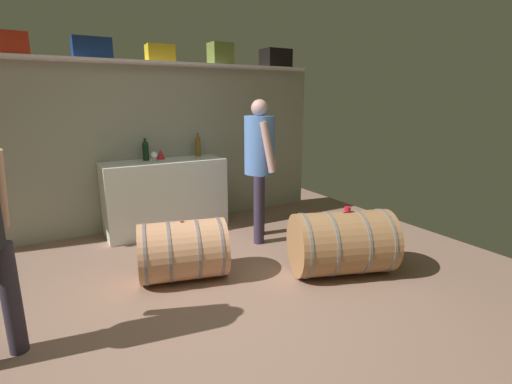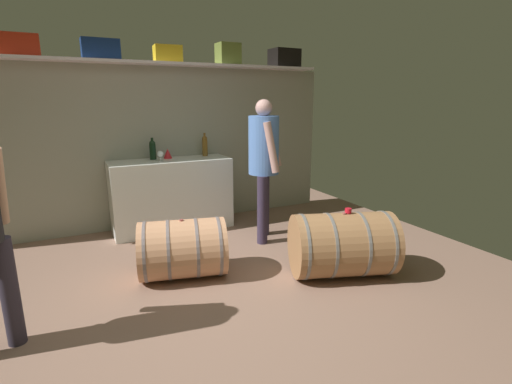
# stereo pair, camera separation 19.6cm
# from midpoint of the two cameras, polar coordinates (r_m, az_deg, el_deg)

# --- Properties ---
(ground_plane) EXTENTS (6.49, 8.32, 0.02)m
(ground_plane) POSITION_cam_midpoint_polar(r_m,az_deg,el_deg) (3.63, -9.06, -13.78)
(ground_plane) COLOR #896756
(back_wall_panel) EXTENTS (5.29, 0.10, 2.07)m
(back_wall_panel) POSITION_cam_midpoint_polar(r_m,az_deg,el_deg) (5.13, -16.01, 6.26)
(back_wall_panel) COLOR gray
(back_wall_panel) RESTS_ON ground
(high_shelf_board) EXTENTS (4.87, 0.40, 0.03)m
(high_shelf_board) POSITION_cam_midpoint_polar(r_m,az_deg,el_deg) (4.96, -16.51, 18.15)
(high_shelf_board) COLOR white
(high_shelf_board) RESTS_ON back_wall_panel
(toolcase_red) EXTENTS (0.43, 0.29, 0.23)m
(toolcase_red) POSITION_cam_midpoint_polar(r_m,az_deg,el_deg) (4.90, -31.30, 18.37)
(toolcase_red) COLOR red
(toolcase_red) RESTS_ON high_shelf_board
(toolcase_navy) EXTENTS (0.42, 0.22, 0.23)m
(toolcase_navy) POSITION_cam_midpoint_polar(r_m,az_deg,el_deg) (4.92, -21.24, 19.39)
(toolcase_navy) COLOR navy
(toolcase_navy) RESTS_ON high_shelf_board
(toolcase_yellow) EXTENTS (0.34, 0.25, 0.20)m
(toolcase_yellow) POSITION_cam_midpoint_polar(r_m,az_deg,el_deg) (5.06, -12.01, 19.64)
(toolcase_yellow) COLOR yellow
(toolcase_yellow) RESTS_ON high_shelf_board
(toolcase_olive) EXTENTS (0.29, 0.25, 0.28)m
(toolcase_olive) POSITION_cam_midpoint_polar(r_m,az_deg,el_deg) (5.33, -3.12, 20.00)
(toolcase_olive) COLOR olive
(toolcase_olive) RESTS_ON high_shelf_board
(toolcase_black) EXTENTS (0.39, 0.30, 0.25)m
(toolcase_black) POSITION_cam_midpoint_polar(r_m,az_deg,el_deg) (5.72, 5.32, 19.41)
(toolcase_black) COLOR black
(toolcase_black) RESTS_ON high_shelf_board
(work_cabinet) EXTENTS (1.50, 0.53, 0.92)m
(work_cabinet) POSITION_cam_midpoint_polar(r_m,az_deg,el_deg) (4.99, -11.46, -0.43)
(work_cabinet) COLOR white
(work_cabinet) RESTS_ON ground
(wine_bottle_amber) EXTENTS (0.07, 0.07, 0.31)m
(wine_bottle_amber) POSITION_cam_midpoint_polar(r_m,az_deg,el_deg) (5.15, -6.62, 6.99)
(wine_bottle_amber) COLOR brown
(wine_bottle_amber) RESTS_ON work_cabinet
(wine_bottle_dark) EXTENTS (0.08, 0.08, 0.28)m
(wine_bottle_dark) POSITION_cam_midpoint_polar(r_m,az_deg,el_deg) (4.95, -14.20, 6.23)
(wine_bottle_dark) COLOR black
(wine_bottle_dark) RESTS_ON work_cabinet
(wine_glass) EXTENTS (0.08, 0.08, 0.13)m
(wine_glass) POSITION_cam_midpoint_polar(r_m,az_deg,el_deg) (4.77, -13.06, 5.55)
(wine_glass) COLOR white
(wine_glass) RESTS_ON work_cabinet
(red_funnel) EXTENTS (0.11, 0.11, 0.13)m
(red_funnel) POSITION_cam_midpoint_polar(r_m,az_deg,el_deg) (5.02, -12.07, 5.69)
(red_funnel) COLOR red
(red_funnel) RESTS_ON work_cabinet
(wine_barrel_near) EXTENTS (1.10, 0.89, 0.63)m
(wine_barrel_near) POSITION_cam_midpoint_polar(r_m,az_deg,el_deg) (3.76, 14.37, -7.68)
(wine_barrel_near) COLOR #9B6D44
(wine_barrel_near) RESTS_ON ground
(wine_barrel_far) EXTENTS (0.91, 0.73, 0.57)m
(wine_barrel_far) POSITION_cam_midpoint_polar(r_m,az_deg,el_deg) (3.67, -9.45, -8.43)
(wine_barrel_far) COLOR tan
(wine_barrel_far) RESTS_ON ground
(tasting_cup) EXTENTS (0.06, 0.06, 0.04)m
(tasting_cup) POSITION_cam_midpoint_polar(r_m,az_deg,el_deg) (3.69, 15.20, -2.73)
(tasting_cup) COLOR red
(tasting_cup) RESTS_ON wine_barrel_near
(winemaker_pouring) EXTENTS (0.48, 0.52, 1.66)m
(winemaker_pouring) POSITION_cam_midpoint_polar(r_m,az_deg,el_deg) (4.42, 2.52, 5.46)
(winemaker_pouring) COLOR #32293E
(winemaker_pouring) RESTS_ON ground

